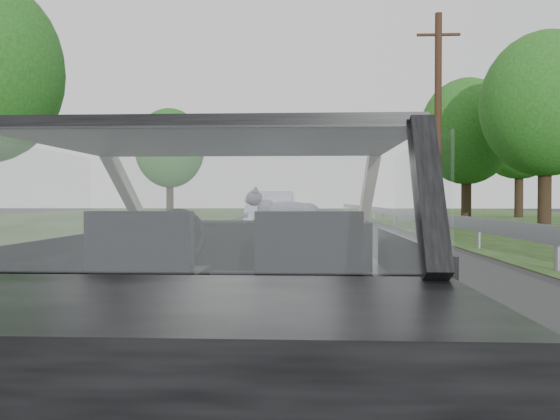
# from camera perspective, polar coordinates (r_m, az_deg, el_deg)

# --- Properties ---
(ground) EXTENTS (140.00, 140.00, 0.00)m
(ground) POSITION_cam_1_polar(r_m,az_deg,el_deg) (3.18, -4.71, -20.00)
(ground) COLOR #2D2D2D
(ground) RESTS_ON ground
(subject_car) EXTENTS (1.80, 4.00, 1.45)m
(subject_car) POSITION_cam_1_polar(r_m,az_deg,el_deg) (3.00, -4.73, -6.96)
(subject_car) COLOR black
(subject_car) RESTS_ON ground
(dashboard) EXTENTS (1.58, 0.45, 0.30)m
(dashboard) POSITION_cam_1_polar(r_m,az_deg,el_deg) (3.60, -3.43, -3.60)
(dashboard) COLOR black
(dashboard) RESTS_ON subject_car
(driver_seat) EXTENTS (0.50, 0.72, 0.42)m
(driver_seat) POSITION_cam_1_polar(r_m,az_deg,el_deg) (2.78, -13.76, -4.40)
(driver_seat) COLOR black
(driver_seat) RESTS_ON subject_car
(passenger_seat) EXTENTS (0.50, 0.72, 0.42)m
(passenger_seat) POSITION_cam_1_polar(r_m,az_deg,el_deg) (2.66, 3.02, -4.60)
(passenger_seat) COLOR black
(passenger_seat) RESTS_ON subject_car
(steering_wheel) EXTENTS (0.36, 0.36, 0.04)m
(steering_wheel) POSITION_cam_1_polar(r_m,az_deg,el_deg) (3.37, -10.76, -2.74)
(steering_wheel) COLOR black
(steering_wheel) RESTS_ON dashboard
(cat) EXTENTS (0.52, 0.19, 0.23)m
(cat) POSITION_cam_1_polar(r_m,az_deg,el_deg) (3.59, 0.96, -0.01)
(cat) COLOR #9292A2
(cat) RESTS_ON dashboard
(guardrail) EXTENTS (0.05, 90.00, 0.32)m
(guardrail) POSITION_cam_1_polar(r_m,az_deg,el_deg) (13.53, 19.61, -1.38)
(guardrail) COLOR gray
(guardrail) RESTS_ON ground
(other_car) EXTENTS (1.86, 4.53, 1.48)m
(other_car) POSITION_cam_1_polar(r_m,az_deg,el_deg) (20.65, -0.87, -0.05)
(other_car) COLOR #ABB2C3
(other_car) RESTS_ON ground
(highway_sign) EXTENTS (0.43, 0.91, 2.34)m
(highway_sign) POSITION_cam_1_polar(r_m,az_deg,el_deg) (22.38, 14.98, 1.10)
(highway_sign) COLOR #216F3B
(highway_sign) RESTS_ON ground
(utility_pole) EXTENTS (0.34, 0.34, 8.79)m
(utility_pole) POSITION_cam_1_polar(r_m,az_deg,el_deg) (23.59, 16.18, 8.95)
(utility_pole) COLOR black
(utility_pole) RESTS_ON ground
(tree_1) EXTENTS (6.43, 6.43, 7.70)m
(tree_1) POSITION_cam_1_polar(r_m,az_deg,el_deg) (24.60, 25.96, 7.27)
(tree_1) COLOR #194A13
(tree_1) RESTS_ON ground
(tree_2) EXTENTS (6.07, 6.07, 7.13)m
(tree_2) POSITION_cam_1_polar(r_m,az_deg,el_deg) (29.49, 18.91, 5.72)
(tree_2) COLOR #194A13
(tree_2) RESTS_ON ground
(tree_3) EXTENTS (8.00, 8.00, 9.23)m
(tree_3) POSITION_cam_1_polar(r_m,az_deg,el_deg) (39.06, 23.72, 6.08)
(tree_3) COLOR #194A13
(tree_3) RESTS_ON ground
(tree_6) EXTENTS (5.02, 5.02, 7.37)m
(tree_6) POSITION_cam_1_polar(r_m,az_deg,el_deg) (39.32, -11.44, 4.75)
(tree_6) COLOR #194A13
(tree_6) RESTS_ON ground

